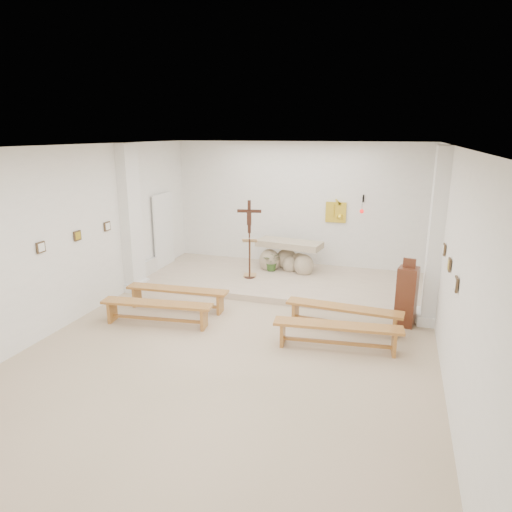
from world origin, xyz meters
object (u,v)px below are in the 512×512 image
(crucifix_stand, at_px, (249,234))
(bench_left_second, at_px, (157,308))
(bench_left_front, at_px, (177,293))
(bench_right_second, at_px, (337,331))
(donation_pedestal, at_px, (407,296))
(altar, at_px, (288,258))
(bench_right_front, at_px, (344,312))
(lectern, at_px, (250,257))

(crucifix_stand, height_order, bench_left_second, crucifix_stand)
(bench_left_front, distance_m, bench_right_second, 3.67)
(bench_left_second, bearing_deg, crucifix_stand, 66.03)
(bench_left_front, bearing_deg, crucifix_stand, 62.52)
(bench_left_second, bearing_deg, donation_pedestal, 10.65)
(altar, relative_size, bench_left_front, 0.79)
(bench_right_front, xyz_separation_m, bench_right_second, (0.00, -0.89, 0.00))
(altar, height_order, bench_left_front, altar)
(bench_right_front, bearing_deg, altar, 125.14)
(lectern, distance_m, bench_left_front, 2.47)
(lectern, height_order, bench_right_front, lectern)
(altar, xyz_separation_m, bench_left_front, (-1.73, -3.08, -0.13))
(lectern, bearing_deg, bench_left_second, -119.75)
(altar, relative_size, donation_pedestal, 1.30)
(lectern, bearing_deg, bench_left_front, -125.52)
(altar, height_order, crucifix_stand, crucifix_stand)
(crucifix_stand, relative_size, bench_right_second, 0.87)
(lectern, bearing_deg, donation_pedestal, -37.59)
(bench_right_second, bearing_deg, lectern, 124.17)
(bench_left_second, relative_size, bench_right_second, 1.00)
(crucifix_stand, bearing_deg, altar, 39.87)
(lectern, bearing_deg, crucifix_stand, -90.34)
(bench_right_front, relative_size, bench_left_second, 1.00)
(lectern, bearing_deg, altar, 30.97)
(lectern, relative_size, donation_pedestal, 0.75)
(bench_left_second, bearing_deg, bench_left_front, 83.31)
(altar, xyz_separation_m, lectern, (-0.82, -0.81, 0.17))
(lectern, height_order, donation_pedestal, donation_pedestal)
(altar, bearing_deg, bench_right_front, -49.99)
(altar, height_order, bench_left_second, altar)
(crucifix_stand, distance_m, bench_left_second, 3.31)
(altar, height_order, bench_right_front, altar)
(donation_pedestal, xyz_separation_m, bench_right_front, (-1.15, -0.58, -0.25))
(donation_pedestal, bearing_deg, bench_right_front, -141.71)
(altar, distance_m, bench_right_second, 4.37)
(altar, relative_size, bench_left_second, 0.79)
(altar, bearing_deg, bench_left_second, -104.40)
(bench_right_front, bearing_deg, bench_right_second, -85.72)
(altar, height_order, donation_pedestal, donation_pedestal)
(lectern, xyz_separation_m, donation_pedestal, (3.80, -1.69, -0.05))
(bench_left_second, bearing_deg, altar, 59.76)
(altar, distance_m, donation_pedestal, 3.89)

